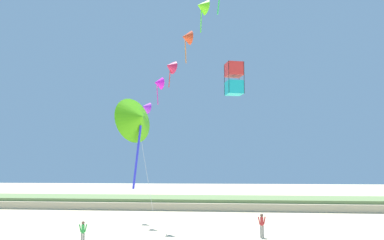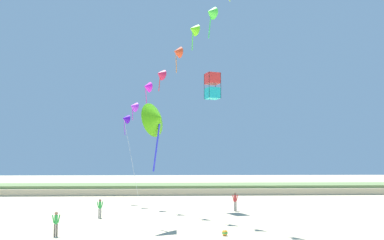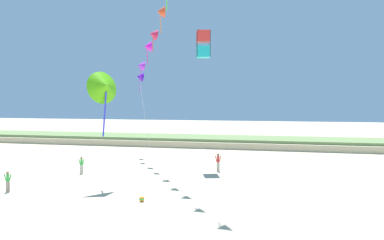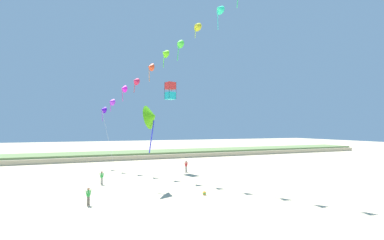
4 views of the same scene
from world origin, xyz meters
The scene contains 5 objects.
dune_ridge centered at (0.00, 39.90, 0.65)m, with size 120.00×10.16×1.30m.
person_near_left centered at (2.39, 17.41, 0.99)m, with size 0.60×0.23×1.71m.
person_near_right centered at (-9.45, 13.16, 0.89)m, with size 0.53×0.26×1.54m.
large_kite_low_lead centered at (-4.70, 8.41, 7.69)m, with size 2.49×2.82×5.14m.
large_kite_mid_trail centered at (0.50, 19.35, 12.22)m, with size 1.64×1.64×2.62m.
Camera 1 is at (0.72, -13.14, 5.00)m, focal length 38.00 mm.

